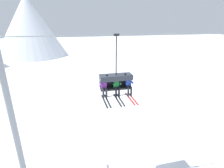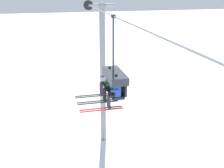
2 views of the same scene
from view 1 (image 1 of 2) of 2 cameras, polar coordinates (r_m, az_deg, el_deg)
The scene contains 8 objects.
ground_plane at distance 14.36m, azimuth 6.42°, elevation -21.97°, with size 200.00×200.00×0.00m, color white.
mountain_peak_central at distance 54.89m, azimuth -25.43°, elevation 16.65°, with size 19.15×19.15×15.99m.
lift_tower_near at distance 11.65m, azimuth -30.30°, elevation -7.46°, with size 0.36×1.88×9.16m.
lift_cable at distance 10.66m, azimuth 18.05°, elevation 15.31°, with size 20.15×0.05×0.05m.
chairlift_chair at distance 10.05m, azimuth 1.23°, elevation 1.65°, with size 1.87×0.74×3.41m.
skier_purple at distance 9.81m, azimuth -2.58°, elevation -0.72°, with size 0.48×1.70×1.34m.
skier_green at distance 9.96m, azimuth 1.53°, elevation -0.50°, with size 0.46×1.70×1.23m.
skier_blue at distance 10.15m, azimuth 5.48°, elevation -0.05°, with size 0.48×1.70×1.34m.
Camera 1 is at (-3.86, -9.95, 9.61)m, focal length 28.00 mm.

